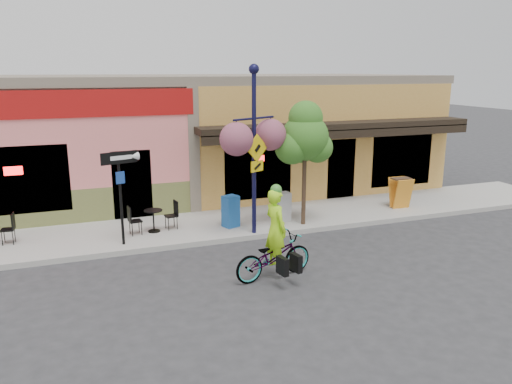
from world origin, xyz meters
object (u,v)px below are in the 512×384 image
at_px(building, 195,133).
at_px(newspaper_box_grey, 283,206).
at_px(lamp_post, 254,151).
at_px(street_tree, 305,163).
at_px(cyclist_rider, 276,239).
at_px(bicycle, 273,256).
at_px(one_way_sign, 121,199).
at_px(newspaper_box_blue, 231,211).

distance_m(building, newspaper_box_grey, 6.34).
relative_size(lamp_post, newspaper_box_grey, 5.34).
xyz_separation_m(building, street_tree, (1.75, -6.54, -0.22)).
distance_m(building, cyclist_rider, 9.73).
distance_m(building, street_tree, 6.77).
xyz_separation_m(bicycle, street_tree, (2.23, 3.09, 1.51)).
bearing_deg(one_way_sign, lamp_post, -21.03).
height_order(newspaper_box_blue, street_tree, street_tree).
height_order(cyclist_rider, street_tree, street_tree).
relative_size(cyclist_rider, newspaper_box_grey, 2.11).
relative_size(lamp_post, newspaper_box_blue, 5.01).
bearing_deg(newspaper_box_grey, street_tree, -51.80).
distance_m(lamp_post, one_way_sign, 3.80).
xyz_separation_m(cyclist_rider, lamp_post, (0.50, 2.82, 1.58)).
bearing_deg(newspaper_box_blue, newspaper_box_grey, -18.56).
relative_size(lamp_post, street_tree, 1.26).
xyz_separation_m(building, cyclist_rider, (-0.44, -9.63, -1.32)).
xyz_separation_m(bicycle, cyclist_rider, (0.05, 0.00, 0.42)).
height_order(building, bicycle, building).
height_order(building, street_tree, building).
relative_size(one_way_sign, newspaper_box_grey, 2.84).
bearing_deg(newspaper_box_grey, lamp_post, -145.54).
bearing_deg(street_tree, one_way_sign, 179.73).
bearing_deg(street_tree, newspaper_box_grey, 127.18).
bearing_deg(newspaper_box_grey, one_way_sign, -172.68).
bearing_deg(street_tree, lamp_post, -171.01).
bearing_deg(newspaper_box_grey, newspaper_box_blue, -177.27).
height_order(newspaper_box_grey, street_tree, street_tree).
xyz_separation_m(lamp_post, newspaper_box_blue, (-0.46, 0.78, -1.89)).
xyz_separation_m(cyclist_rider, newspaper_box_grey, (1.75, 3.65, -0.34)).
bearing_deg(newspaper_box_blue, one_way_sign, 168.48).
distance_m(cyclist_rider, one_way_sign, 4.44).
xyz_separation_m(cyclist_rider, street_tree, (2.18, 3.09, 1.09)).
height_order(cyclist_rider, newspaper_box_blue, cyclist_rider).
bearing_deg(one_way_sign, building, 44.86).
xyz_separation_m(building, one_way_sign, (-3.57, -6.52, -0.84)).
height_order(lamp_post, street_tree, lamp_post).
height_order(one_way_sign, newspaper_box_grey, one_way_sign).
relative_size(building, newspaper_box_blue, 19.28).
bearing_deg(lamp_post, one_way_sign, 151.01).
bearing_deg(street_tree, building, 104.96).
height_order(bicycle, one_way_sign, one_way_sign).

